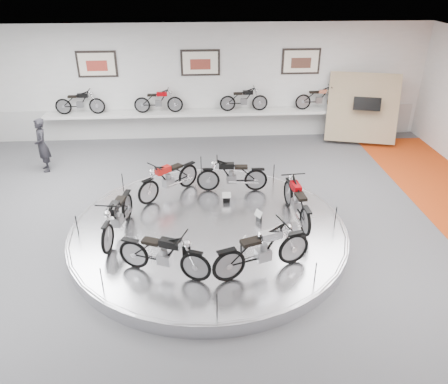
{
  "coord_description": "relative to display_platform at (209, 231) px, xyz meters",
  "views": [
    {
      "loc": [
        -0.22,
        -8.35,
        5.77
      ],
      "look_at": [
        0.38,
        0.6,
        1.02
      ],
      "focal_mm": 35.0,
      "sensor_mm": 36.0,
      "label": 1
    }
  ],
  "objects": [
    {
      "name": "bike_f",
      "position": [
        0.99,
        -1.77,
        0.68
      ],
      "size": [
        1.9,
        1.18,
        1.05
      ],
      "primitive_type": null,
      "rotation": [
        0.0,
        0.0,
        6.62
      ],
      "color": "silver",
      "rests_on": "display_platform"
    },
    {
      "name": "bike_d",
      "position": [
        -2.02,
        -0.23,
        0.65
      ],
      "size": [
        0.88,
        1.77,
        1.0
      ],
      "primitive_type": null,
      "rotation": [
        0.0,
        0.0,
        4.54
      ],
      "color": "black",
      "rests_on": "display_platform"
    },
    {
      "name": "poster_left",
      "position": [
        -3.5,
        6.66,
        2.55
      ],
      "size": [
        1.35,
        0.06,
        0.88
      ],
      "primitive_type": "cube",
      "color": "white",
      "rests_on": "wall_back"
    },
    {
      "name": "ceiling",
      "position": [
        0.0,
        -0.3,
        3.85
      ],
      "size": [
        16.0,
        16.0,
        0.0
      ],
      "primitive_type": "plane",
      "rotation": [
        3.14,
        0.0,
        0.0
      ],
      "color": "white",
      "rests_on": "wall_back"
    },
    {
      "name": "display_platform",
      "position": [
        0.0,
        0.0,
        0.0
      ],
      "size": [
        6.4,
        6.4,
        0.3
      ],
      "primitive_type": "cylinder",
      "color": "silver",
      "rests_on": "floor"
    },
    {
      "name": "poster_right",
      "position": [
        3.5,
        6.66,
        2.55
      ],
      "size": [
        1.35,
        0.06,
        0.88
      ],
      "primitive_type": "cube",
      "color": "white",
      "rests_on": "wall_back"
    },
    {
      "name": "shelf_bike_b",
      "position": [
        -1.5,
        6.4,
        1.27
      ],
      "size": [
        1.22,
        0.43,
        0.73
      ],
      "primitive_type": null,
      "color": "#960208",
      "rests_on": "shelf"
    },
    {
      "name": "shelf_bike_c",
      "position": [
        1.5,
        6.4,
        1.27
      ],
      "size": [
        1.22,
        0.43,
        0.73
      ],
      "primitive_type": null,
      "color": "black",
      "rests_on": "shelf"
    },
    {
      "name": "bike_e",
      "position": [
        -0.92,
        -1.72,
        0.64
      ],
      "size": [
        1.75,
        1.15,
        0.97
      ],
      "primitive_type": null,
      "rotation": [
        0.0,
        0.0,
        5.9
      ],
      "color": "black",
      "rests_on": "display_platform"
    },
    {
      "name": "visitor",
      "position": [
        -4.91,
        4.07,
        0.68
      ],
      "size": [
        0.62,
        0.72,
        1.66
      ],
      "primitive_type": "imported",
      "rotation": [
        0.0,
        0.0,
        -1.13
      ],
      "color": "black",
      "rests_on": "floor"
    },
    {
      "name": "display_panel",
      "position": [
        5.6,
        5.8,
        1.1
      ],
      "size": [
        2.56,
        1.52,
        2.3
      ],
      "primitive_type": "cube",
      "rotation": [
        -0.35,
        0.0,
        -0.26
      ],
      "color": "#9C8067",
      "rests_on": "floor"
    },
    {
      "name": "shelf",
      "position": [
        0.0,
        6.4,
        0.85
      ],
      "size": [
        11.0,
        0.55,
        0.1
      ],
      "primitive_type": "cube",
      "color": "silver",
      "rests_on": "wall_back"
    },
    {
      "name": "shelf_bike_d",
      "position": [
        4.2,
        6.4,
        1.27
      ],
      "size": [
        1.22,
        0.43,
        0.73
      ],
      "primitive_type": null,
      "color": "silver",
      "rests_on": "shelf"
    },
    {
      "name": "bike_a",
      "position": [
        2.09,
        0.17,
        0.65
      ],
      "size": [
        0.74,
        1.76,
        1.01
      ],
      "primitive_type": null,
      "rotation": [
        0.0,
        0.0,
        1.65
      ],
      "color": "#960208",
      "rests_on": "display_platform"
    },
    {
      "name": "floor",
      "position": [
        0.0,
        -0.3,
        -0.15
      ],
      "size": [
        16.0,
        16.0,
        0.0
      ],
      "primitive_type": "plane",
      "color": "#4D4D50",
      "rests_on": "ground"
    },
    {
      "name": "dado_band",
      "position": [
        0.0,
        6.68,
        0.4
      ],
      "size": [
        15.68,
        0.04,
        1.1
      ],
      "primitive_type": "cube",
      "color": "#BCBCBA",
      "rests_on": "floor"
    },
    {
      "name": "bike_b",
      "position": [
        0.7,
        1.73,
        0.62
      ],
      "size": [
        1.63,
        0.65,
        0.94
      ],
      "primitive_type": null,
      "rotation": [
        0.0,
        0.0,
        3.09
      ],
      "color": "black",
      "rests_on": "display_platform"
    },
    {
      "name": "shelf_bike_a",
      "position": [
        -4.2,
        6.4,
        1.27
      ],
      "size": [
        1.22,
        0.43,
        0.73
      ],
      "primitive_type": null,
      "color": "black",
      "rests_on": "shelf"
    },
    {
      "name": "poster_center",
      "position": [
        0.0,
        6.66,
        2.55
      ],
      "size": [
        1.35,
        0.06,
        0.88
      ],
      "primitive_type": "cube",
      "color": "white",
      "rests_on": "wall_back"
    },
    {
      "name": "platform_rim",
      "position": [
        0.0,
        0.0,
        0.12
      ],
      "size": [
        6.4,
        6.4,
        0.1
      ],
      "primitive_type": "torus",
      "color": "#B2B2BA",
      "rests_on": "display_platform"
    },
    {
      "name": "bike_c",
      "position": [
        -0.97,
        1.6,
        0.64
      ],
      "size": [
        1.64,
        1.57,
        0.99
      ],
      "primitive_type": null,
      "rotation": [
        0.0,
        0.0,
        3.88
      ],
      "color": "#AD1310",
      "rests_on": "display_platform"
    },
    {
      "name": "wall_back",
      "position": [
        0.0,
        6.7,
        1.85
      ],
      "size": [
        16.0,
        0.0,
        16.0
      ],
      "primitive_type": "plane",
      "rotation": [
        1.57,
        0.0,
        0.0
      ],
      "color": "white",
      "rests_on": "floor"
    }
  ]
}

